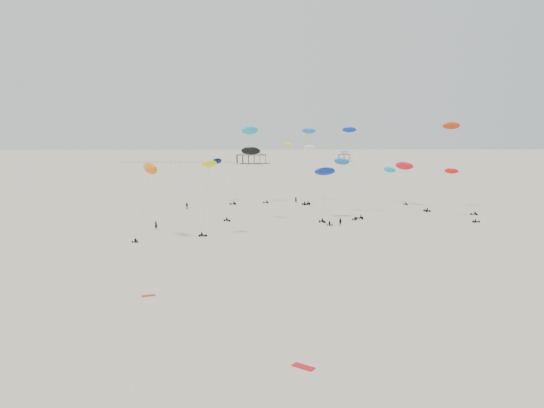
{
  "coord_description": "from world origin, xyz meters",
  "views": [
    {
      "loc": [
        -1.91,
        -22.62,
        22.07
      ],
      "look_at": [
        0.0,
        88.0,
        7.0
      ],
      "focal_mm": 35.0,
      "sensor_mm": 36.0,
      "label": 1
    }
  ],
  "objects_px": {
    "pavilion_small": "(344,157)",
    "spectator_0": "(156,229)",
    "rig_0": "(392,174)",
    "pavilion_main": "(251,158)",
    "rig_7": "(353,157)"
  },
  "relations": [
    {
      "from": "rig_0",
      "to": "spectator_0",
      "type": "distance_m",
      "value": 78.76
    },
    {
      "from": "pavilion_small",
      "to": "spectator_0",
      "type": "xyz_separation_m",
      "value": [
        -86.37,
        -283.1,
        -3.49
      ]
    },
    {
      "from": "pavilion_small",
      "to": "spectator_0",
      "type": "bearing_deg",
      "value": -106.97
    },
    {
      "from": "pavilion_small",
      "to": "pavilion_main",
      "type": "bearing_deg",
      "value": -156.8
    },
    {
      "from": "pavilion_main",
      "to": "rig_0",
      "type": "distance_m",
      "value": 214.48
    },
    {
      "from": "pavilion_small",
      "to": "rig_0",
      "type": "relative_size",
      "value": 0.75
    },
    {
      "from": "pavilion_main",
      "to": "pavilion_small",
      "type": "xyz_separation_m",
      "value": [
        70.0,
        30.0,
        -0.74
      ]
    },
    {
      "from": "rig_0",
      "to": "spectator_0",
      "type": "xyz_separation_m",
      "value": [
        -64.57,
        -44.16,
        -9.1
      ]
    },
    {
      "from": "rig_0",
      "to": "rig_7",
      "type": "bearing_deg",
      "value": 37.68
    },
    {
      "from": "pavilion_main",
      "to": "rig_7",
      "type": "distance_m",
      "value": 234.29
    },
    {
      "from": "pavilion_main",
      "to": "spectator_0",
      "type": "relative_size",
      "value": 9.19
    },
    {
      "from": "pavilion_main",
      "to": "rig_7",
      "type": "relative_size",
      "value": 0.86
    },
    {
      "from": "rig_7",
      "to": "spectator_0",
      "type": "xyz_separation_m",
      "value": [
        -48.36,
        -21.27,
        -15.44
      ]
    },
    {
      "from": "pavilion_main",
      "to": "rig_7",
      "type": "height_order",
      "value": "rig_7"
    },
    {
      "from": "pavilion_small",
      "to": "spectator_0",
      "type": "relative_size",
      "value": 3.94
    }
  ]
}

